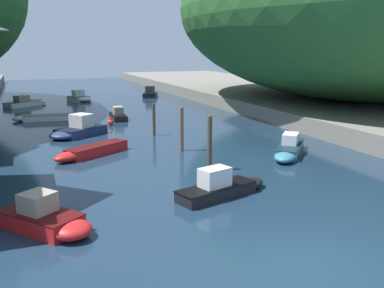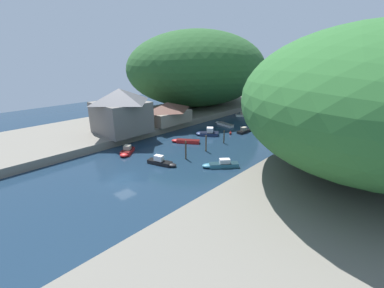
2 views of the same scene
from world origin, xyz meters
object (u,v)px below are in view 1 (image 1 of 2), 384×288
boat_mid_channel (289,149)px  boat_near_quay (89,151)px  boat_cabin_cruiser (117,115)px  boat_open_rowboat (48,220)px  channel_buoy_near (111,122)px  boat_far_upstream (40,118)px  boat_white_cruiser (80,98)px  boat_yellow_tender (27,102)px  boat_red_skiff (150,94)px  boat_small_dinghy (224,186)px  boat_navy_launch (77,130)px

boat_mid_channel → boat_near_quay: 13.25m
boat_cabin_cruiser → boat_open_rowboat: 27.45m
channel_buoy_near → boat_open_rowboat: bearing=-106.4°
boat_far_upstream → boat_mid_channel: bearing=-135.8°
boat_white_cruiser → boat_open_rowboat: 42.97m
boat_mid_channel → channel_buoy_near: 17.92m
boat_white_cruiser → boat_cabin_cruiser: bearing=68.7°
boat_far_upstream → boat_mid_channel: boat_mid_channel is taller
boat_cabin_cruiser → boat_far_upstream: bearing=170.2°
boat_yellow_tender → boat_red_skiff: boat_red_skiff is taller
boat_small_dinghy → boat_red_skiff: bearing=151.6°
boat_yellow_tender → boat_near_quay: (3.64, -28.61, -0.10)m
boat_yellow_tender → boat_navy_launch: (3.65, -21.55, 0.09)m
boat_small_dinghy → boat_near_quay: 11.36m
boat_far_upstream → boat_white_cruiser: boat_white_cruiser is taller
boat_mid_channel → channel_buoy_near: size_ratio=5.94×
boat_cabin_cruiser → boat_near_quay: 15.53m
boat_far_upstream → boat_navy_launch: size_ratio=1.09×
boat_mid_channel → boat_yellow_tender: boat_yellow_tender is taller
boat_red_skiff → boat_yellow_tender: bearing=-143.9°
boat_white_cruiser → channel_buoy_near: (0.36, -20.05, -0.13)m
boat_far_upstream → boat_small_dinghy: boat_small_dinghy is taller
channel_buoy_near → boat_mid_channel: bearing=-60.0°
boat_far_upstream → boat_cabin_cruiser: 7.53m
boat_red_skiff → boat_white_cruiser: boat_red_skiff is taller
boat_navy_launch → boat_white_cruiser: size_ratio=1.35×
boat_cabin_cruiser → channel_buoy_near: size_ratio=5.53×
boat_far_upstream → channel_buoy_near: channel_buoy_near is taller
boat_navy_launch → boat_open_rowboat: bearing=133.3°
boat_mid_channel → boat_yellow_tender: bearing=-23.2°
boat_yellow_tender → boat_open_rowboat: 40.12m
boat_far_upstream → boat_red_skiff: bearing=-36.0°
boat_cabin_cruiser → boat_navy_launch: (-4.85, -7.68, 0.13)m
boat_yellow_tender → boat_red_skiff: bearing=64.2°
boat_small_dinghy → boat_red_skiff: (8.26, 42.55, 0.06)m
boat_far_upstream → boat_open_rowboat: 27.83m
boat_cabin_cruiser → channel_buoy_near: 4.04m
boat_far_upstream → boat_open_rowboat: (-0.64, -27.83, 0.18)m
boat_cabin_cruiser → boat_white_cruiser: (-1.75, 16.26, 0.08)m
boat_mid_channel → boat_open_rowboat: bearing=65.0°
boat_yellow_tender → boat_far_upstream: bearing=-32.9°
boat_open_rowboat → boat_red_skiff: bearing=-148.7°
boat_white_cruiser → boat_open_rowboat: (-6.25, -42.52, -0.01)m
boat_white_cruiser → boat_open_rowboat: bearing=54.2°
boat_far_upstream → channel_buoy_near: 8.03m
channel_buoy_near → boat_small_dinghy: bearing=-85.8°
boat_small_dinghy → boat_cabin_cruiser: bearing=163.0°
boat_mid_channel → boat_open_rowboat: (-15.58, -6.95, 0.03)m
boat_open_rowboat → channel_buoy_near: 23.42m
boat_cabin_cruiser → boat_mid_channel: bearing=-66.4°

